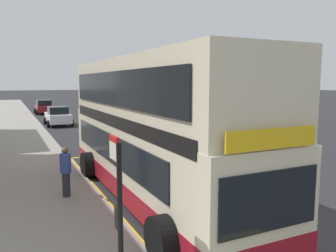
% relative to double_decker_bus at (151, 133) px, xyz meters
% --- Properties ---
extents(ground_plane, '(260.00, 260.00, 0.00)m').
position_rel_double_decker_bus_xyz_m(ground_plane, '(2.46, 27.73, -2.06)').
color(ground_plane, '#28282B').
extents(pavement_near, '(6.00, 76.00, 0.14)m').
position_rel_double_decker_bus_xyz_m(pavement_near, '(-4.54, 27.73, -1.99)').
color(pavement_near, gray).
rests_on(pavement_near, ground).
extents(double_decker_bus, '(3.22, 10.93, 4.40)m').
position_rel_double_decker_bus_xyz_m(double_decker_bus, '(0.00, 0.00, 0.00)').
color(double_decker_bus, beige).
rests_on(double_decker_bus, ground).
extents(bus_bay_markings, '(3.15, 14.25, 0.01)m').
position_rel_double_decker_bus_xyz_m(bus_bay_markings, '(0.03, -0.30, -2.06)').
color(bus_bay_markings, yellow).
rests_on(bus_bay_markings, ground).
extents(bus_stop_sign, '(0.09, 0.51, 2.67)m').
position_rel_double_decker_bus_xyz_m(bus_stop_sign, '(-2.54, -4.69, -0.35)').
color(bus_stop_sign, black).
rests_on(bus_stop_sign, pavement_near).
extents(parked_car_maroon_across, '(2.09, 4.20, 1.62)m').
position_rel_double_decker_bus_xyz_m(parked_car_maroon_across, '(-0.17, 32.07, -1.26)').
color(parked_car_maroon_across, maroon).
rests_on(parked_car_maroon_across, ground).
extents(parked_car_white_distant, '(2.09, 4.20, 1.62)m').
position_rel_double_decker_bus_xyz_m(parked_car_white_distant, '(-0.19, 20.24, -1.26)').
color(parked_car_white_distant, silver).
rests_on(parked_car_white_distant, ground).
extents(pedestrian_further_back, '(0.34, 0.34, 1.56)m').
position_rel_double_decker_bus_xyz_m(pedestrian_further_back, '(-2.57, 0.72, -1.08)').
color(pedestrian_further_back, '#26262D').
rests_on(pedestrian_further_back, pavement_near).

